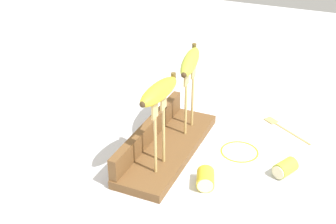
{
  "coord_description": "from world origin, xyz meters",
  "views": [
    {
      "loc": [
        -0.92,
        -0.4,
        0.68
      ],
      "look_at": [
        0.0,
        0.0,
        0.12
      ],
      "focal_mm": 48.3,
      "sensor_mm": 36.0,
      "label": 1
    }
  ],
  "objects_px": {
    "banana_chunk_far": "(205,179)",
    "wire_coil": "(240,151)",
    "banana_raised_left": "(159,91)",
    "fork_stand_left": "(159,128)",
    "banana_chunk_near": "(285,168)",
    "banana_raised_right": "(190,62)",
    "fork_stand_right": "(189,94)",
    "fork_fallen_near": "(282,126)"
  },
  "relations": [
    {
      "from": "fork_stand_left",
      "to": "banana_raised_right",
      "type": "bearing_deg",
      "value": -0.0
    },
    {
      "from": "wire_coil",
      "to": "fork_stand_left",
      "type": "bearing_deg",
      "value": 138.6
    },
    {
      "from": "wire_coil",
      "to": "banana_chunk_far",
      "type": "bearing_deg",
      "value": 168.56
    },
    {
      "from": "wire_coil",
      "to": "banana_raised_left",
      "type": "bearing_deg",
      "value": 138.61
    },
    {
      "from": "banana_chunk_near",
      "to": "banana_chunk_far",
      "type": "bearing_deg",
      "value": 126.94
    },
    {
      "from": "banana_chunk_far",
      "to": "fork_stand_right",
      "type": "bearing_deg",
      "value": 31.68
    },
    {
      "from": "banana_raised_left",
      "to": "banana_chunk_far",
      "type": "height_order",
      "value": "banana_raised_left"
    },
    {
      "from": "fork_stand_right",
      "to": "banana_raised_right",
      "type": "relative_size",
      "value": 1.0
    },
    {
      "from": "fork_fallen_near",
      "to": "banana_chunk_near",
      "type": "xyz_separation_m",
      "value": [
        -0.22,
        -0.05,
        0.02
      ]
    },
    {
      "from": "banana_raised_right",
      "to": "fork_fallen_near",
      "type": "bearing_deg",
      "value": -56.38
    },
    {
      "from": "banana_raised_right",
      "to": "fork_stand_left",
      "type": "bearing_deg",
      "value": 180.0
    },
    {
      "from": "fork_stand_right",
      "to": "wire_coil",
      "type": "height_order",
      "value": "fork_stand_right"
    },
    {
      "from": "banana_chunk_far",
      "to": "wire_coil",
      "type": "bearing_deg",
      "value": -11.44
    },
    {
      "from": "banana_chunk_far",
      "to": "wire_coil",
      "type": "distance_m",
      "value": 0.18
    },
    {
      "from": "wire_coil",
      "to": "banana_raised_right",
      "type": "bearing_deg",
      "value": 83.36
    },
    {
      "from": "banana_raised_left",
      "to": "wire_coil",
      "type": "height_order",
      "value": "banana_raised_left"
    },
    {
      "from": "fork_stand_right",
      "to": "banana_chunk_far",
      "type": "bearing_deg",
      "value": -148.32
    },
    {
      "from": "banana_raised_left",
      "to": "banana_chunk_near",
      "type": "distance_m",
      "value": 0.38
    },
    {
      "from": "fork_fallen_near",
      "to": "banana_raised_left",
      "type": "bearing_deg",
      "value": 146.26
    },
    {
      "from": "fork_stand_left",
      "to": "banana_chunk_near",
      "type": "distance_m",
      "value": 0.33
    },
    {
      "from": "banana_chunk_far",
      "to": "banana_raised_left",
      "type": "bearing_deg",
      "value": 90.17
    },
    {
      "from": "banana_raised_left",
      "to": "banana_raised_right",
      "type": "bearing_deg",
      "value": -0.01
    },
    {
      "from": "fork_fallen_near",
      "to": "wire_coil",
      "type": "relative_size",
      "value": 1.5
    },
    {
      "from": "fork_stand_left",
      "to": "fork_stand_right",
      "type": "bearing_deg",
      "value": -0.0
    },
    {
      "from": "fork_fallen_near",
      "to": "banana_raised_right",
      "type": "bearing_deg",
      "value": 123.62
    },
    {
      "from": "fork_stand_left",
      "to": "banana_chunk_near",
      "type": "bearing_deg",
      "value": -66.38
    },
    {
      "from": "banana_chunk_near",
      "to": "fork_stand_right",
      "type": "bearing_deg",
      "value": 76.27
    },
    {
      "from": "banana_raised_right",
      "to": "banana_chunk_far",
      "type": "bearing_deg",
      "value": -148.32
    },
    {
      "from": "fork_stand_left",
      "to": "banana_chunk_near",
      "type": "relative_size",
      "value": 2.75
    },
    {
      "from": "banana_raised_left",
      "to": "wire_coil",
      "type": "bearing_deg",
      "value": -41.39
    },
    {
      "from": "banana_raised_left",
      "to": "wire_coil",
      "type": "relative_size",
      "value": 1.52
    },
    {
      "from": "banana_raised_left",
      "to": "wire_coil",
      "type": "distance_m",
      "value": 0.33
    },
    {
      "from": "banana_chunk_near",
      "to": "banana_chunk_far",
      "type": "xyz_separation_m",
      "value": [
        -0.12,
        0.16,
        0.0
      ]
    },
    {
      "from": "banana_chunk_far",
      "to": "fork_stand_left",
      "type": "bearing_deg",
      "value": 90.14
    },
    {
      "from": "fork_stand_right",
      "to": "banana_chunk_far",
      "type": "distance_m",
      "value": 0.25
    },
    {
      "from": "banana_raised_left",
      "to": "fork_stand_left",
      "type": "bearing_deg",
      "value": -4.78
    },
    {
      "from": "fork_stand_right",
      "to": "banana_chunk_near",
      "type": "height_order",
      "value": "fork_stand_right"
    },
    {
      "from": "banana_raised_left",
      "to": "banana_chunk_near",
      "type": "bearing_deg",
      "value": -66.37
    },
    {
      "from": "fork_stand_left",
      "to": "banana_chunk_near",
      "type": "xyz_separation_m",
      "value": [
        0.12,
        -0.28,
        -0.12
      ]
    },
    {
      "from": "banana_chunk_near",
      "to": "banana_chunk_far",
      "type": "relative_size",
      "value": 1.02
    },
    {
      "from": "banana_raised_right",
      "to": "fork_fallen_near",
      "type": "distance_m",
      "value": 0.36
    },
    {
      "from": "banana_chunk_near",
      "to": "banana_chunk_far",
      "type": "distance_m",
      "value": 0.21
    }
  ]
}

